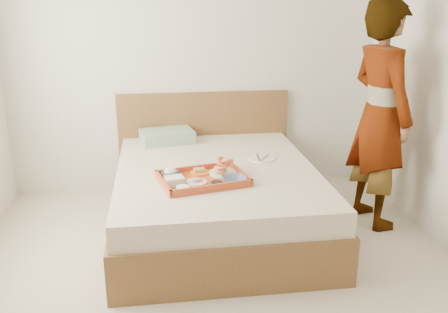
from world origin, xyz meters
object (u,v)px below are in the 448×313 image
at_px(tray, 203,178).
at_px(dinner_plate, 262,159).
at_px(person, 380,115).
at_px(bed, 216,198).

height_order(tray, dinner_plate, tray).
bearing_deg(person, tray, 90.15).
bearing_deg(dinner_plate, bed, -160.03).
height_order(bed, tray, tray).
xyz_separation_m(bed, dinner_plate, (0.40, 0.15, 0.27)).
distance_m(dinner_plate, person, 1.01).
bearing_deg(tray, person, -2.14).
distance_m(bed, tray, 0.44).
bearing_deg(tray, dinner_plate, 27.22).
xyz_separation_m(tray, person, (1.46, 0.27, 0.36)).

